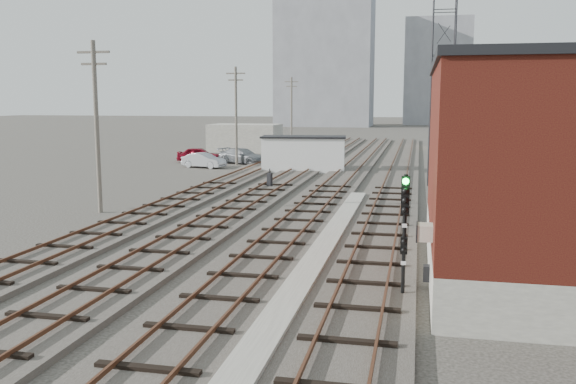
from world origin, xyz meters
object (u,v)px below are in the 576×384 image
(car_red, at_px, (199,155))
(site_trailer, at_px, (304,154))
(signal_mast, at_px, (404,228))
(car_silver, at_px, (204,160))
(switch_stand, at_px, (270,180))
(car_grey, at_px, (243,156))

(car_red, bearing_deg, site_trailer, -124.66)
(signal_mast, relative_size, car_silver, 0.94)
(switch_stand, distance_m, car_silver, 14.61)
(site_trailer, xyz_separation_m, car_grey, (-6.86, 5.00, -0.78))
(site_trailer, relative_size, car_red, 1.74)
(signal_mast, height_order, car_grey, signal_mast)
(signal_mast, distance_m, car_red, 43.19)
(car_silver, distance_m, car_grey, 4.84)
(car_red, xyz_separation_m, car_silver, (2.15, -4.64, -0.06))
(signal_mast, xyz_separation_m, car_silver, (-18.37, 33.34, -1.53))
(switch_stand, xyz_separation_m, car_silver, (-8.90, 11.59, 0.06))
(car_silver, bearing_deg, switch_stand, -128.47)
(site_trailer, height_order, car_silver, site_trailer)
(signal_mast, distance_m, site_trailer, 33.84)
(car_red, height_order, car_silver, car_red)
(signal_mast, xyz_separation_m, site_trailer, (-9.16, 32.57, -0.68))
(car_grey, bearing_deg, car_red, 106.76)
(car_red, bearing_deg, car_grey, -104.32)
(site_trailer, xyz_separation_m, car_silver, (-9.21, 0.77, -0.84))
(signal_mast, distance_m, car_silver, 38.10)
(car_grey, bearing_deg, signal_mast, -135.05)
(switch_stand, relative_size, car_red, 0.30)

